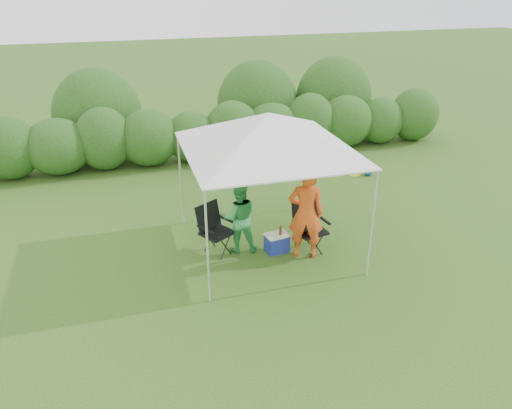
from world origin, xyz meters
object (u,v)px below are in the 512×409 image
object	(u,v)px
cooler	(277,243)
chair_right	(308,223)
woman	(239,217)
man	(306,213)
chair_left	(213,226)
canopy	(268,132)

from	to	relation	value
cooler	chair_right	bearing A→B (deg)	-16.23
woman	cooler	xyz separation A→B (m)	(0.71, -0.26, -0.55)
chair_right	cooler	size ratio (longest dim) A/B	2.01
man	cooler	world-z (taller)	man
man	woman	world-z (taller)	man
chair_right	man	bearing A→B (deg)	-135.30
man	cooler	xyz separation A→B (m)	(-0.47, 0.31, -0.75)
man	woman	xyz separation A→B (m)	(-1.19, 0.57, -0.19)
chair_left	woman	size ratio (longest dim) A/B	0.68
cooler	man	bearing A→B (deg)	-42.61
chair_left	cooler	xyz separation A→B (m)	(1.22, -0.36, -0.38)
woman	chair_left	bearing A→B (deg)	-2.60
woman	cooler	bearing A→B (deg)	168.81
chair_right	chair_left	size ratio (longest dim) A/B	1.01
chair_left	man	world-z (taller)	man
canopy	chair_left	bearing A→B (deg)	172.42
chair_right	cooler	world-z (taller)	chair_right
canopy	chair_right	distance (m)	2.06
chair_left	woman	world-z (taller)	woman
canopy	man	distance (m)	1.72
woman	cooler	world-z (taller)	woman
woman	cooler	size ratio (longest dim) A/B	2.94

